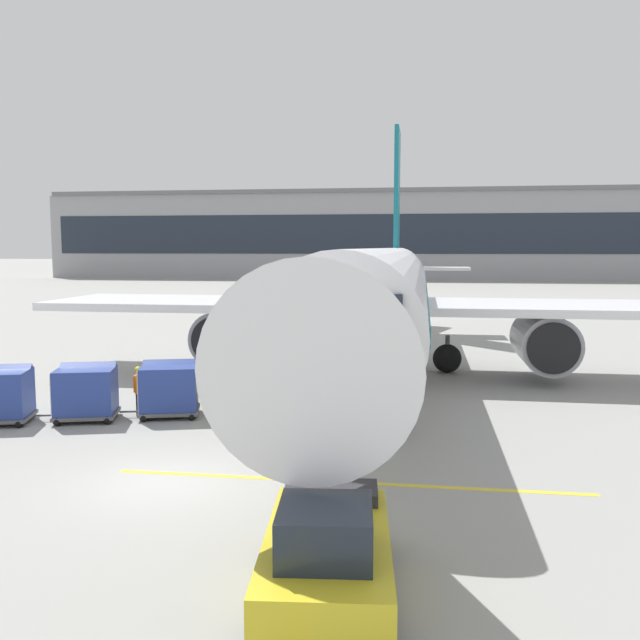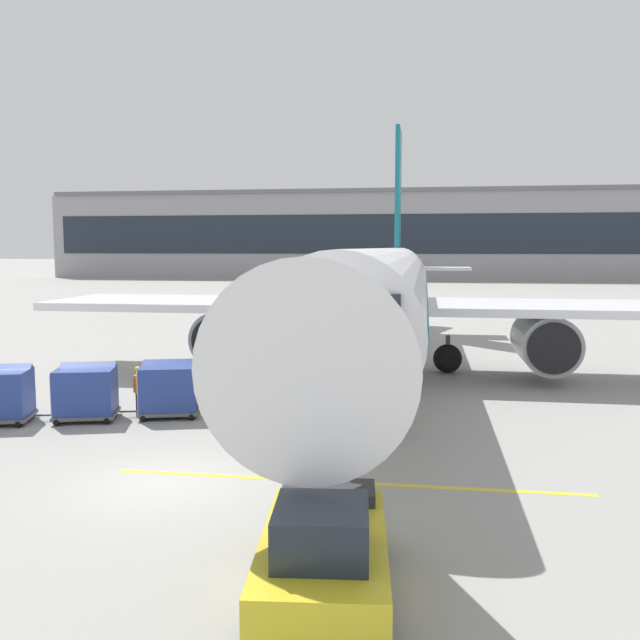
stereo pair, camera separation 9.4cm
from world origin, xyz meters
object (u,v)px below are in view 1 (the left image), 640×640
(baggage_cart_second, at_px, (86,391))
(parked_airplane, at_px, (382,295))
(ground_crew_by_carts, at_px, (231,393))
(ground_crew_marshaller, at_px, (139,388))
(ground_crew_wingwalker, at_px, (235,379))
(belt_loader, at_px, (253,378))
(pushback_tug, at_px, (327,548))
(baggage_cart_lead, at_px, (169,388))
(safety_cone_engine_keepout, at_px, (214,375))
(ground_crew_by_loader, at_px, (168,389))
(safety_cone_wingtip, at_px, (235,376))

(baggage_cart_second, bearing_deg, parked_airplane, 46.04)
(ground_crew_by_carts, bearing_deg, ground_crew_marshaller, 173.69)
(ground_crew_marshaller, bearing_deg, ground_crew_wingwalker, 33.51)
(baggage_cart_second, bearing_deg, ground_crew_marshaller, 26.57)
(belt_loader, bearing_deg, ground_crew_wingwalker, -126.60)
(pushback_tug, bearing_deg, ground_crew_wingwalker, 111.81)
(ground_crew_by_carts, xyz_separation_m, ground_crew_wingwalker, (-0.51, 2.31, 0.00))
(baggage_cart_second, distance_m, ground_crew_marshaller, 1.73)
(pushback_tug, bearing_deg, belt_loader, 108.84)
(baggage_cart_lead, relative_size, ground_crew_wingwalker, 1.62)
(baggage_cart_second, distance_m, ground_crew_wingwalker, 5.21)
(parked_airplane, relative_size, baggage_cart_lead, 14.66)
(belt_loader, distance_m, ground_crew_wingwalker, 0.89)
(ground_crew_marshaller, xyz_separation_m, safety_cone_engine_keepout, (0.84, 5.93, -0.67))
(baggage_cart_second, bearing_deg, ground_crew_by_loader, 15.18)
(ground_crew_by_loader, xyz_separation_m, safety_cone_engine_keepout, (-0.23, 5.99, -0.67))
(belt_loader, relative_size, baggage_cart_lead, 1.82)
(belt_loader, distance_m, ground_crew_by_loader, 3.59)
(baggage_cart_second, height_order, safety_cone_engine_keepout, baggage_cart_second)
(baggage_cart_second, xyz_separation_m, safety_cone_engine_keepout, (2.39, 6.71, -0.68))
(belt_loader, distance_m, pushback_tug, 14.54)
(baggage_cart_lead, distance_m, ground_crew_by_loader, 0.21)
(ground_crew_marshaller, xyz_separation_m, safety_cone_wingtip, (1.77, 6.08, -0.70))
(baggage_cart_lead, relative_size, safety_cone_wingtip, 4.60)
(ground_crew_by_carts, bearing_deg, pushback_tug, -66.32)
(baggage_cart_lead, relative_size, safety_cone_engine_keepout, 4.23)
(parked_airplane, xyz_separation_m, pushback_tug, (0.22, -20.16, -2.86))
(pushback_tug, height_order, ground_crew_wingwalker, pushback_tug)
(parked_airplane, xyz_separation_m, ground_crew_by_carts, (-4.49, -9.42, -2.69))
(belt_loader, xyz_separation_m, ground_crew_by_carts, (-0.02, -3.02, 0.07))
(ground_crew_by_loader, distance_m, safety_cone_wingtip, 6.22)
(baggage_cart_lead, distance_m, ground_crew_wingwalker, 2.58)
(pushback_tug, distance_m, ground_crew_by_carts, 11.73)
(belt_loader, height_order, pushback_tug, belt_loader)
(baggage_cart_lead, relative_size, baggage_cart_second, 1.00)
(parked_airplane, bearing_deg, ground_crew_wingwalker, -125.14)
(parked_airplane, relative_size, baggage_cart_second, 14.66)
(belt_loader, xyz_separation_m, safety_cone_wingtip, (-1.67, 3.44, -0.63))
(safety_cone_wingtip, bearing_deg, ground_crew_marshaller, -106.24)
(belt_loader, height_order, ground_crew_by_carts, belt_loader)
(baggage_cart_second, xyz_separation_m, safety_cone_wingtip, (3.32, 6.85, -0.70))
(baggage_cart_second, bearing_deg, ground_crew_by_carts, 4.56)
(safety_cone_wingtip, bearing_deg, ground_crew_by_loader, -96.44)
(baggage_cart_lead, xyz_separation_m, pushback_tug, (7.08, -11.27, -0.17))
(pushback_tug, relative_size, ground_crew_marshaller, 2.62)
(pushback_tug, xyz_separation_m, ground_crew_by_carts, (-4.71, 10.75, 0.17))
(baggage_cart_lead, height_order, ground_crew_wingwalker, baggage_cart_lead)
(parked_airplane, xyz_separation_m, ground_crew_wingwalker, (-5.00, -7.11, -2.69))
(parked_airplane, bearing_deg, pushback_tug, -89.38)
(safety_cone_engine_keepout, height_order, safety_cone_wingtip, safety_cone_engine_keepout)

